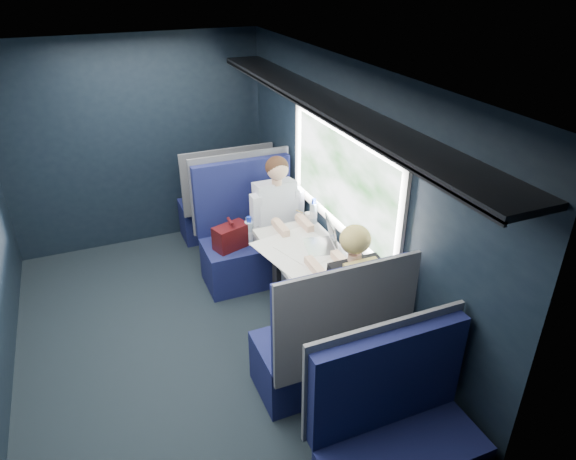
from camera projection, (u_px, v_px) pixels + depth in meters
name	position (u px, v px, depth m)	size (l,w,h in m)	color
ground	(192.00, 346.00, 4.42)	(2.80, 4.20, 0.01)	black
room_shell	(177.00, 188.00, 3.73)	(3.00, 4.40, 2.40)	black
table	(302.00, 256.00, 4.45)	(0.62, 1.00, 0.74)	#54565E
seat_bay_near	(250.00, 240.00, 5.21)	(1.04, 0.62, 1.26)	#0D103B
seat_bay_far	(327.00, 346.00, 3.80)	(1.04, 0.62, 1.26)	#0D103B
seat_row_front	(225.00, 204.00, 5.97)	(1.04, 0.51, 1.16)	#0D103B
seat_row_back	(396.00, 443.00, 3.05)	(1.04, 0.51, 1.16)	#0D103B
man	(279.00, 216.00, 5.02)	(0.53, 0.56, 1.32)	black
woman	(348.00, 292.00, 3.87)	(0.53, 0.56, 1.32)	black
papers	(305.00, 255.00, 4.32)	(0.60, 0.86, 0.01)	white
laptop	(325.00, 240.00, 4.42)	(0.31, 0.37, 0.24)	silver
bottle_small	(313.00, 212.00, 4.80)	(0.07, 0.07, 0.24)	silver
cup	(308.00, 217.00, 4.84)	(0.07, 0.07, 0.09)	white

